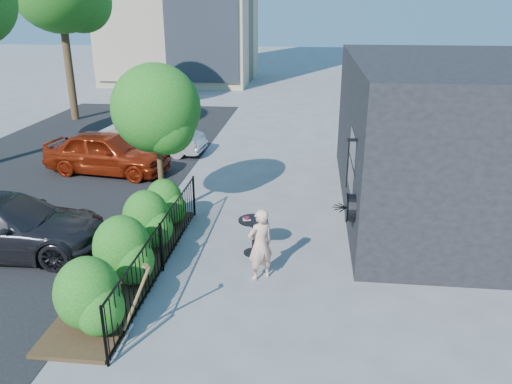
# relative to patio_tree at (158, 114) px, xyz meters

# --- Properties ---
(ground) EXTENTS (120.00, 120.00, 0.00)m
(ground) POSITION_rel_patio_tree_xyz_m (2.24, -2.76, -2.76)
(ground) COLOR gray
(ground) RESTS_ON ground
(shop_building) EXTENTS (6.22, 9.00, 4.00)m
(shop_building) POSITION_rel_patio_tree_xyz_m (7.73, 1.74, -0.76)
(shop_building) COLOR black
(shop_building) RESTS_ON ground
(fence) EXTENTS (0.05, 6.05, 1.10)m
(fence) POSITION_rel_patio_tree_xyz_m (0.74, -2.76, -2.20)
(fence) COLOR black
(fence) RESTS_ON ground
(planting_bed) EXTENTS (1.30, 6.00, 0.08)m
(planting_bed) POSITION_rel_patio_tree_xyz_m (0.04, -2.76, -2.72)
(planting_bed) COLOR #382616
(planting_bed) RESTS_ON ground
(shrubs) EXTENTS (1.10, 5.60, 1.24)m
(shrubs) POSITION_rel_patio_tree_xyz_m (0.14, -2.66, -2.06)
(shrubs) COLOR #185513
(shrubs) RESTS_ON ground
(patio_tree) EXTENTS (2.20, 2.20, 3.94)m
(patio_tree) POSITION_rel_patio_tree_xyz_m (0.00, 0.00, 0.00)
(patio_tree) COLOR #3F2B19
(patio_tree) RESTS_ON ground
(street) EXTENTS (9.00, 30.00, 0.01)m
(street) POSITION_rel_patio_tree_xyz_m (-4.76, 0.24, -2.76)
(street) COLOR black
(street) RESTS_ON ground
(cafe_table) EXTENTS (0.66, 0.66, 0.89)m
(cafe_table) POSITION_rel_patio_tree_xyz_m (2.55, -1.76, -2.19)
(cafe_table) COLOR black
(cafe_table) RESTS_ON ground
(woman) EXTENTS (0.67, 0.62, 1.53)m
(woman) POSITION_rel_patio_tree_xyz_m (2.82, -2.82, -2.00)
(woman) COLOR #EAB297
(woman) RESTS_ON ground
(shovel) EXTENTS (0.57, 0.19, 1.48)m
(shovel) POSITION_rel_patio_tree_xyz_m (0.98, -5.07, -2.11)
(shovel) COLOR brown
(shovel) RESTS_ON ground
(car_red) EXTENTS (4.34, 2.23, 1.41)m
(car_red) POSITION_rel_patio_tree_xyz_m (-2.93, 3.44, -2.06)
(car_red) COLOR maroon
(car_red) RESTS_ON ground
(car_silver) EXTENTS (3.93, 1.59, 1.27)m
(car_silver) POSITION_rel_patio_tree_xyz_m (-2.13, 5.89, -2.13)
(car_silver) COLOR #AAAAAE
(car_silver) RESTS_ON ground
(car_darkgrey) EXTENTS (4.70, 2.11, 1.34)m
(car_darkgrey) POSITION_rel_patio_tree_xyz_m (-2.97, -2.32, -2.09)
(car_darkgrey) COLOR black
(car_darkgrey) RESTS_ON ground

